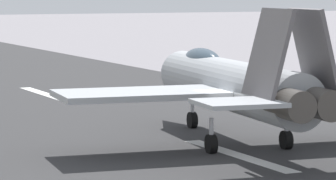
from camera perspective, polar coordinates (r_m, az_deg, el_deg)
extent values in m
plane|color=gray|center=(37.76, 4.01, -3.82)|extent=(400.00, 400.00, 0.00)
cube|color=#323233|center=(37.76, 4.01, -3.81)|extent=(240.00, 26.00, 0.02)
cube|color=white|center=(37.63, 4.12, -3.83)|extent=(8.00, 0.70, 0.00)
cube|color=white|center=(59.83, -7.27, -0.21)|extent=(8.00, 0.70, 0.00)
cylinder|color=#9EA2A7|center=(39.98, 3.79, 0.26)|extent=(12.90, 3.60, 2.09)
cone|color=#9EA2A7|center=(47.32, 0.24, 1.16)|extent=(3.13, 2.12, 1.78)
ellipsoid|color=#3F5160|center=(43.26, 2.02, 1.74)|extent=(3.71, 1.52, 1.10)
cylinder|color=#47423D|center=(33.81, 7.06, -0.82)|extent=(2.32, 1.36, 1.10)
cylinder|color=#47423D|center=(34.29, 8.72, -0.75)|extent=(2.32, 1.36, 1.10)
cube|color=#9EA2A7|center=(37.66, -1.66, -0.24)|extent=(4.14, 6.78, 0.24)
cube|color=#9EA2A7|center=(33.06, 4.16, -0.77)|extent=(2.72, 3.07, 0.16)
cube|color=#5D595C|center=(34.39, 5.87, 2.16)|extent=(2.69, 1.25, 3.14)
cube|color=#5D595C|center=(35.16, 8.56, 2.20)|extent=(2.69, 1.25, 3.14)
cylinder|color=silver|center=(44.73, 1.43, -1.37)|extent=(0.18, 0.18, 1.40)
cylinder|color=black|center=(44.78, 1.43, -1.78)|extent=(0.79, 0.39, 0.76)
cylinder|color=silver|center=(37.96, 2.54, -2.69)|extent=(0.18, 0.18, 1.40)
cylinder|color=black|center=(38.01, 2.54, -3.17)|extent=(0.79, 0.39, 0.76)
cylinder|color=silver|center=(39.19, 6.93, -2.46)|extent=(0.18, 0.18, 1.40)
cylinder|color=black|center=(39.24, 6.92, -2.92)|extent=(0.79, 0.39, 0.76)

